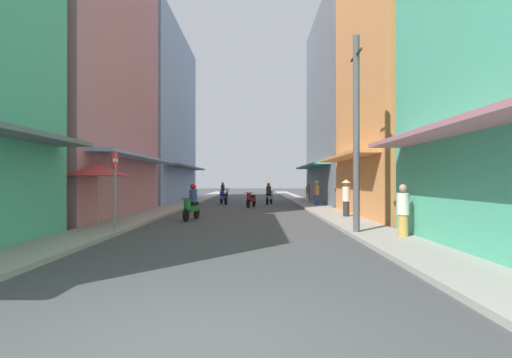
{
  "coord_description": "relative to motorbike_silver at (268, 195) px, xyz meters",
  "views": [
    {
      "loc": [
        0.71,
        -3.86,
        1.7
      ],
      "look_at": [
        0.77,
        19.05,
        1.81
      ],
      "focal_mm": 27.1,
      "sensor_mm": 36.0,
      "label": 1
    }
  ],
  "objects": [
    {
      "name": "sidewalk_right",
      "position": [
        2.78,
        -0.84,
        -0.64
      ],
      "size": [
        1.73,
        62.5,
        0.12
      ],
      "primitive_type": "cube",
      "color": "#9E9991",
      "rests_on": "ground"
    },
    {
      "name": "motorbike_white",
      "position": [
        -3.91,
        11.57,
        -0.2
      ],
      "size": [
        0.55,
        1.81,
        0.96
      ],
      "color": "black",
      "rests_on": "ground"
    },
    {
      "name": "building_right_mid",
      "position": [
        6.64,
        -10.04,
        5.37
      ],
      "size": [
        7.05,
        8.51,
        12.16
      ],
      "color": "#D88C4C",
      "rests_on": "ground"
    },
    {
      "name": "motorbike_black",
      "position": [
        -4.03,
        7.72,
        0.0
      ],
      "size": [
        0.55,
        1.81,
        1.58
      ],
      "color": "black",
      "rests_on": "ground"
    },
    {
      "name": "street_sign_no_entry",
      "position": [
        -5.39,
        -15.81,
        1.01
      ],
      "size": [
        0.07,
        0.6,
        2.65
      ],
      "color": "gray",
      "rests_on": "ground"
    },
    {
      "name": "building_left_mid",
      "position": [
        -9.97,
        -9.63,
        7.72
      ],
      "size": [
        7.05,
        10.77,
        16.86
      ],
      "color": "#B7727F",
      "rests_on": "ground"
    },
    {
      "name": "pedestrian_far",
      "position": [
        3.24,
        -16.96,
        0.1
      ],
      "size": [
        0.34,
        0.34,
        1.6
      ],
      "color": "#BF8C3F",
      "rests_on": "ground"
    },
    {
      "name": "building_left_far",
      "position": [
        -9.96,
        3.38,
        6.22
      ],
      "size": [
        7.05,
        13.98,
        13.86
      ],
      "color": "#8CA5CC",
      "rests_on": "ground"
    },
    {
      "name": "sidewalk_left",
      "position": [
        -6.11,
        -0.84,
        -0.64
      ],
      "size": [
        1.73,
        62.5,
        0.12
      ],
      "primitive_type": "cube",
      "color": "#9E9991",
      "rests_on": "ground"
    },
    {
      "name": "pedestrian_crossing",
      "position": [
        2.99,
        -2.97,
        0.28
      ],
      "size": [
        0.44,
        0.44,
        1.75
      ],
      "color": "#334C8C",
      "rests_on": "ground"
    },
    {
      "name": "utility_pole",
      "position": [
        2.17,
        -15.96,
        2.48
      ],
      "size": [
        0.2,
        1.2,
        6.22
      ],
      "color": "#4C4C4F",
      "rests_on": "ground"
    },
    {
      "name": "motorbike_blue",
      "position": [
        -3.33,
        0.1,
        -0.2
      ],
      "size": [
        0.77,
        1.73,
        0.96
      ],
      "color": "black",
      "rests_on": "ground"
    },
    {
      "name": "ground_plane",
      "position": [
        -1.66,
        -0.84,
        -0.7
      ],
      "size": [
        119.89,
        119.89,
        0.0
      ],
      "primitive_type": "plane",
      "color": "#424244"
    },
    {
      "name": "vendor_umbrella",
      "position": [
        -6.53,
        -14.39,
        1.4
      ],
      "size": [
        2.11,
        2.11,
        2.33
      ],
      "color": "#99999E",
      "rests_on": "ground"
    },
    {
      "name": "motorbike_silver",
      "position": [
        0.0,
        0.0,
        0.0
      ],
      "size": [
        0.67,
        1.77,
        1.58
      ],
      "color": "black",
      "rests_on": "ground"
    },
    {
      "name": "pedestrian_foreground",
      "position": [
        3.03,
        1.56,
        0.06
      ],
      "size": [
        0.34,
        0.34,
        1.54
      ],
      "color": "beige",
      "rests_on": "ground"
    },
    {
      "name": "building_right_far",
      "position": [
        6.64,
        1.08,
        6.48
      ],
      "size": [
        7.05,
        12.02,
        14.38
      ],
      "color": "slate",
      "rests_on": "ground"
    },
    {
      "name": "pedestrian_midway",
      "position": [
        3.06,
        -10.79,
        0.29
      ],
      "size": [
        0.44,
        0.44,
        1.77
      ],
      "color": "#262628",
      "rests_on": "ground"
    },
    {
      "name": "motorbike_maroon",
      "position": [
        -1.28,
        -3.12,
        -0.2
      ],
      "size": [
        0.7,
        1.76,
        0.96
      ],
      "color": "black",
      "rests_on": "ground"
    },
    {
      "name": "motorbike_green",
      "position": [
        -3.74,
        -11.23,
        0.0
      ],
      "size": [
        0.62,
        1.79,
        1.58
      ],
      "color": "black",
      "rests_on": "ground"
    }
  ]
}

